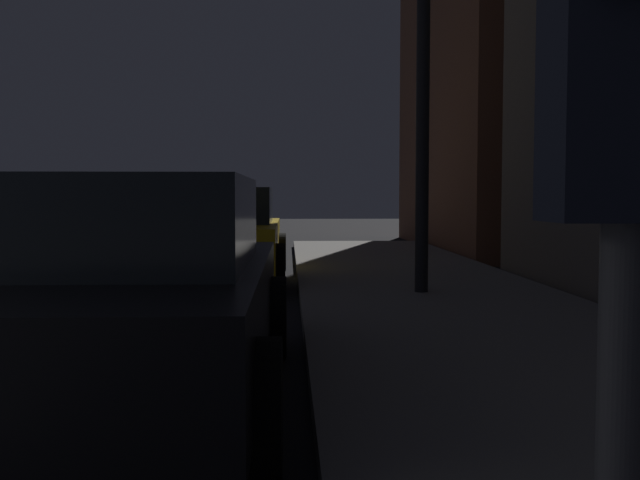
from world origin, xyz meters
name	(u,v)px	position (x,y,z in m)	size (l,w,h in m)	color
parking_meter	(623,252)	(4.27, 0.05, 1.25)	(0.19, 0.19, 1.46)	#59595B
car_black	(127,292)	(2.85, 3.85, 0.71)	(2.00, 4.18, 1.43)	black
car_yellow_cab	(223,235)	(2.85, 10.70, 0.70)	(1.95, 4.47, 1.43)	gold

